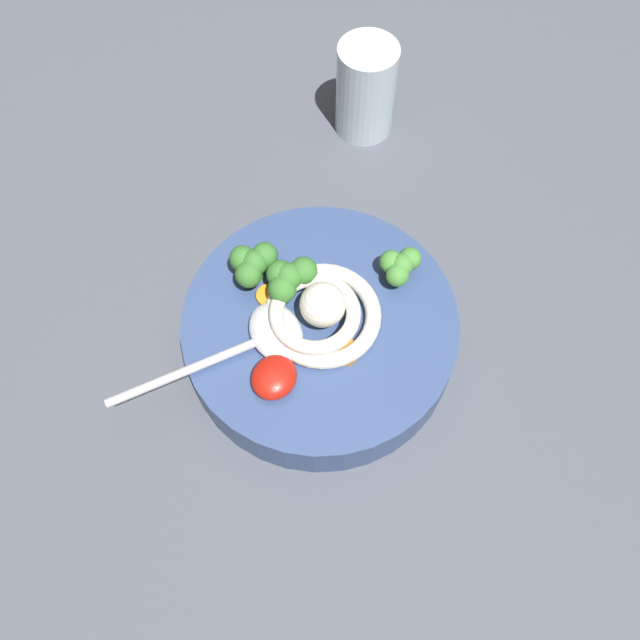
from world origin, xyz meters
The scene contains 11 objects.
table_slab centered at (0.00, 0.00, 1.33)cm, with size 134.44×134.44×2.65cm, color #474C56.
soup_bowl centered at (-3.02, 3.70, 5.17)cm, with size 24.64×24.64×4.87cm.
noodle_pile centered at (-3.08, 3.73, 8.94)cm, with size 11.32×11.10×4.55cm.
soup_spoon centered at (1.33, 0.03, 8.32)cm, with size 15.33×13.70×1.60cm.
chili_sauce_dollop centered at (3.88, 2.69, 8.45)cm, with size 4.15×3.74×1.87cm, color #B2190F.
broccoli_floret_near_spoon centered at (-4.56, -3.54, 9.84)cm, with size 4.69×4.04×3.71cm.
broccoli_floret_beside_noodles centered at (-4.49, 0.26, 9.94)cm, with size 4.88×4.20×3.86cm.
broccoli_floret_center centered at (-10.01, 8.28, 9.54)cm, with size 4.07×3.50×3.22cm.
carrot_slice_far centered at (-3.20, -1.38, 7.77)cm, with size 2.32×2.32×0.49cm, color orange.
carrot_slice_left centered at (-0.97, 7.00, 7.84)cm, with size 2.42×2.42×0.64cm, color orange.
drinking_glass centered at (-29.72, -3.35, 7.95)cm, with size 6.33×6.33×10.60cm, color silver.
Camera 1 is at (22.19, 15.40, 61.54)cm, focal length 38.73 mm.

